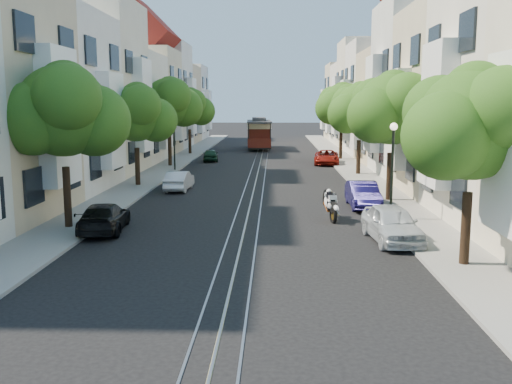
# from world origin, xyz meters

# --- Properties ---
(ground) EXTENTS (200.00, 200.00, 0.00)m
(ground) POSITION_xyz_m (0.00, 28.00, 0.00)
(ground) COLOR black
(ground) RESTS_ON ground
(sidewalk_east) EXTENTS (2.50, 80.00, 0.12)m
(sidewalk_east) POSITION_xyz_m (7.25, 28.00, 0.06)
(sidewalk_east) COLOR gray
(sidewalk_east) RESTS_ON ground
(sidewalk_west) EXTENTS (2.50, 80.00, 0.12)m
(sidewalk_west) POSITION_xyz_m (-7.25, 28.00, 0.06)
(sidewalk_west) COLOR gray
(sidewalk_west) RESTS_ON ground
(rail_left) EXTENTS (0.06, 80.00, 0.02)m
(rail_left) POSITION_xyz_m (-0.55, 28.00, 0.01)
(rail_left) COLOR gray
(rail_left) RESTS_ON ground
(rail_slot) EXTENTS (0.06, 80.00, 0.02)m
(rail_slot) POSITION_xyz_m (0.00, 28.00, 0.01)
(rail_slot) COLOR gray
(rail_slot) RESTS_ON ground
(rail_right) EXTENTS (0.06, 80.00, 0.02)m
(rail_right) POSITION_xyz_m (0.55, 28.00, 0.01)
(rail_right) COLOR gray
(rail_right) RESTS_ON ground
(lane_line) EXTENTS (0.08, 80.00, 0.01)m
(lane_line) POSITION_xyz_m (0.00, 28.00, 0.00)
(lane_line) COLOR tan
(lane_line) RESTS_ON ground
(townhouses_east) EXTENTS (7.75, 72.00, 12.00)m
(townhouses_east) POSITION_xyz_m (11.87, 27.91, 5.18)
(townhouses_east) COLOR beige
(townhouses_east) RESTS_ON ground
(townhouses_west) EXTENTS (7.75, 72.00, 11.76)m
(townhouses_west) POSITION_xyz_m (-11.87, 27.91, 5.08)
(townhouses_west) COLOR silver
(townhouses_west) RESTS_ON ground
(tree_e_a) EXTENTS (4.72, 3.87, 6.27)m
(tree_e_a) POSITION_xyz_m (7.26, -3.02, 4.40)
(tree_e_a) COLOR black
(tree_e_a) RESTS_ON ground
(tree_e_b) EXTENTS (4.93, 4.08, 6.68)m
(tree_e_b) POSITION_xyz_m (7.26, 8.98, 4.73)
(tree_e_b) COLOR black
(tree_e_b) RESTS_ON ground
(tree_e_c) EXTENTS (4.84, 3.99, 6.52)m
(tree_e_c) POSITION_xyz_m (7.26, 19.98, 4.60)
(tree_e_c) COLOR black
(tree_e_c) RESTS_ON ground
(tree_e_d) EXTENTS (5.01, 4.16, 6.85)m
(tree_e_d) POSITION_xyz_m (7.26, 30.98, 4.87)
(tree_e_d) COLOR black
(tree_e_d) RESTS_ON ground
(tree_w_a) EXTENTS (4.93, 4.08, 6.68)m
(tree_w_a) POSITION_xyz_m (-7.14, 1.98, 4.73)
(tree_w_a) COLOR black
(tree_w_a) RESTS_ON ground
(tree_w_b) EXTENTS (4.72, 3.87, 6.27)m
(tree_w_b) POSITION_xyz_m (-7.14, 13.98, 4.40)
(tree_w_b) COLOR black
(tree_w_b) RESTS_ON ground
(tree_w_c) EXTENTS (5.13, 4.28, 7.09)m
(tree_w_c) POSITION_xyz_m (-7.14, 24.98, 5.07)
(tree_w_c) COLOR black
(tree_w_c) RESTS_ON ground
(tree_w_d) EXTENTS (4.84, 3.99, 6.52)m
(tree_w_d) POSITION_xyz_m (-7.14, 35.98, 4.60)
(tree_w_d) COLOR black
(tree_w_d) RESTS_ON ground
(lamp_east) EXTENTS (0.32, 0.32, 4.16)m
(lamp_east) POSITION_xyz_m (6.30, 4.00, 2.85)
(lamp_east) COLOR black
(lamp_east) RESTS_ON ground
(lamp_west) EXTENTS (0.32, 0.32, 4.16)m
(lamp_west) POSITION_xyz_m (-6.30, 22.00, 2.85)
(lamp_west) COLOR black
(lamp_west) RESTS_ON ground
(sportbike_rider) EXTENTS (0.64, 2.00, 1.38)m
(sportbike_rider) POSITION_xyz_m (3.66, 4.11, 0.77)
(sportbike_rider) COLOR black
(sportbike_rider) RESTS_ON ground
(cable_car) EXTENTS (2.96, 8.40, 3.19)m
(cable_car) POSITION_xyz_m (-0.50, 42.80, 1.89)
(cable_car) COLOR black
(cable_car) RESTS_ON ground
(parked_car_e_near) EXTENTS (1.95, 4.14, 1.37)m
(parked_car_e_near) POSITION_xyz_m (5.60, 0.30, 0.68)
(parked_car_e_near) COLOR silver
(parked_car_e_near) RESTS_ON ground
(parked_car_e_mid) EXTENTS (1.37, 3.88, 1.27)m
(parked_car_e_mid) POSITION_xyz_m (5.60, 7.31, 0.64)
(parked_car_e_mid) COLOR #0F0C3C
(parked_car_e_mid) RESTS_ON ground
(parked_car_e_far) EXTENTS (2.39, 4.52, 1.21)m
(parked_car_e_far) POSITION_xyz_m (5.60, 27.08, 0.61)
(parked_car_e_far) COLOR maroon
(parked_car_e_far) RESTS_ON ground
(parked_car_w_near) EXTENTS (2.02, 4.15, 1.16)m
(parked_car_w_near) POSITION_xyz_m (-5.60, 1.59, 0.58)
(parked_car_w_near) COLOR black
(parked_car_w_near) RESTS_ON ground
(parked_car_w_mid) EXTENTS (1.34, 3.53, 1.15)m
(parked_car_w_mid) POSITION_xyz_m (-4.40, 12.60, 0.57)
(parked_car_w_mid) COLOR silver
(parked_car_w_mid) RESTS_ON ground
(parked_car_w_far) EXTENTS (1.61, 3.34, 1.10)m
(parked_car_w_far) POSITION_xyz_m (-4.40, 29.40, 0.55)
(parked_car_w_far) COLOR #13301D
(parked_car_w_far) RESTS_ON ground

